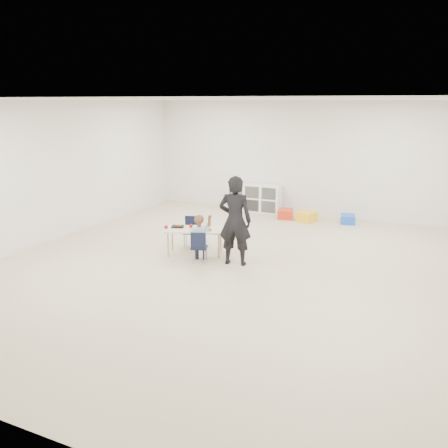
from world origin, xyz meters
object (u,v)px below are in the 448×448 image
at_px(child, 199,238).
at_px(adult, 235,221).
at_px(chair_near, 199,247).
at_px(table, 195,241).
at_px(cubby_shelf, 255,198).

bearing_deg(child, adult, -1.52).
bearing_deg(chair_near, table, 107.22).
height_order(chair_near, child, child).
distance_m(table, child, 0.55).
height_order(cubby_shelf, adult, adult).
relative_size(chair_near, child, 0.63).
xyz_separation_m(table, cubby_shelf, (-0.29, 3.82, 0.10)).
distance_m(child, cubby_shelf, 4.27).
height_order(table, chair_near, chair_near).
xyz_separation_m(chair_near, adult, (0.60, 0.20, 0.49)).
height_order(child, adult, adult).
xyz_separation_m(table, chair_near, (0.31, -0.40, 0.04)).
bearing_deg(table, chair_near, -72.78).
distance_m(child, adult, 0.71).
xyz_separation_m(chair_near, child, (0.00, 0.00, 0.17)).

